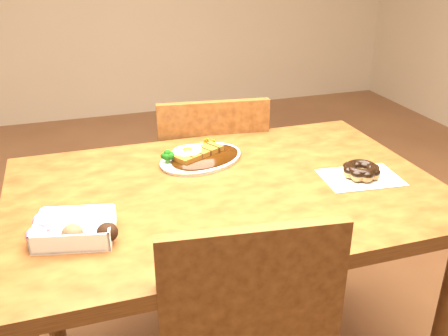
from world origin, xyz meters
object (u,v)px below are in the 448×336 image
object	(u,v)px
table	(226,217)
katsu_curry_plate	(199,156)
pon_de_ring	(361,171)
chair_far	(209,186)
donut_box	(72,229)

from	to	relation	value
table	katsu_curry_plate	xyz separation A→B (m)	(-0.02, 0.20, 0.11)
table	pon_de_ring	distance (m)	0.41
chair_far	donut_box	world-z (taller)	chair_far
table	pon_de_ring	xyz separation A→B (m)	(0.39, -0.07, 0.12)
table	chair_far	bearing A→B (deg)	79.02
katsu_curry_plate	pon_de_ring	xyz separation A→B (m)	(0.41, -0.27, 0.01)
chair_far	katsu_curry_plate	bearing A→B (deg)	76.45
katsu_curry_plate	pon_de_ring	size ratio (longest dim) A/B	1.41
table	katsu_curry_plate	world-z (taller)	katsu_curry_plate
table	donut_box	bearing A→B (deg)	-161.76
donut_box	pon_de_ring	distance (m)	0.82
chair_far	donut_box	xyz separation A→B (m)	(-0.53, -0.67, 0.30)
chair_far	pon_de_ring	size ratio (longest dim) A/B	3.68
table	donut_box	world-z (taller)	donut_box
chair_far	donut_box	distance (m)	0.90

